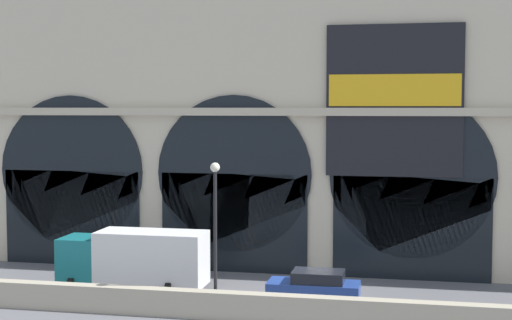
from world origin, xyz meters
TOP-DOWN VIEW (x-y plane):
  - ground_plane at (0.00, 0.00)m, footprint 200.00×200.00m
  - quay_parapet_wall at (0.00, -4.37)m, footprint 90.00×0.70m
  - station_building at (0.04, 7.10)m, footprint 51.42×4.63m
  - box_truck_midwest at (-8.82, -0.51)m, footprint 7.50×2.91m
  - car_center at (0.41, -0.81)m, footprint 4.40×2.22m
  - street_lamp_quayside at (-3.79, -3.57)m, footprint 0.44×0.44m

SIDE VIEW (x-z plane):
  - ground_plane at x=0.00m, z-range 0.00..0.00m
  - quay_parapet_wall at x=0.00m, z-range 0.00..1.22m
  - car_center at x=0.41m, z-range 0.03..1.58m
  - box_truck_midwest at x=-8.82m, z-range 0.14..3.26m
  - street_lamp_quayside at x=-3.79m, z-range 0.96..7.86m
  - station_building at x=0.04m, z-range -0.36..20.03m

